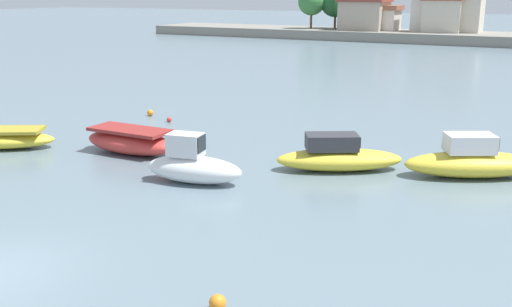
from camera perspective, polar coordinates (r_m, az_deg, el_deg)
The scene contains 8 objects.
moored_boat_2 at distance 27.67m, azimuth -11.95°, elevation 1.15°, with size 4.77×1.92×1.16m.
moored_boat_3 at distance 23.01m, azimuth -6.08°, elevation -1.18°, with size 4.08×2.13×1.92m.
moored_boat_4 at distance 24.74m, azimuth 7.89°, elevation -0.30°, with size 5.36×4.10×1.52m.
moored_boat_5 at distance 25.15m, azimuth 20.02°, elevation -0.71°, with size 5.63×4.19×1.73m.
mooring_buoy_2 at distance 14.20m, azimuth -3.72°, elevation -14.10°, with size 0.40×0.40×0.40m, color orange.
mooring_buoy_3 at distance 34.05m, azimuth -8.34°, elevation 3.24°, with size 0.28×0.28×0.28m, color red.
mooring_buoy_4 at distance 35.92m, azimuth -10.11°, elevation 3.87°, with size 0.38×0.38×0.38m, color orange.
distant_shoreline at distance 91.67m, azimuth 18.68°, elevation 11.46°, with size 104.87×11.44×8.14m.
Camera 1 is at (12.87, -9.22, 7.17)m, focal length 41.67 mm.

